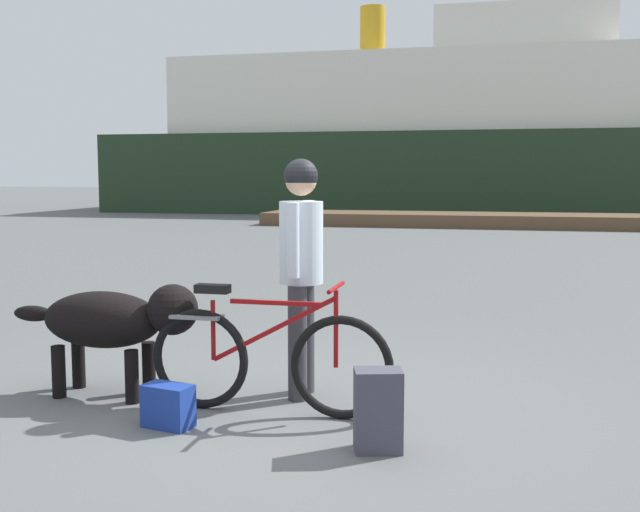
% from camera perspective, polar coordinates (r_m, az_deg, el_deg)
% --- Properties ---
extents(ground_plane, '(160.00, 160.00, 0.00)m').
position_cam_1_polar(ground_plane, '(5.46, -3.34, -11.36)').
color(ground_plane, '#595B5B').
extents(bicycle, '(1.72, 0.44, 0.91)m').
position_cam_1_polar(bicycle, '(5.27, -3.96, -7.67)').
color(bicycle, black).
rests_on(bicycle, ground_plane).
extents(person_cyclist, '(0.32, 0.53, 1.75)m').
position_cam_1_polar(person_cyclist, '(5.55, -1.42, 0.15)').
color(person_cyclist, '#333338').
rests_on(person_cyclist, ground_plane).
extents(dog, '(1.48, 0.49, 0.85)m').
position_cam_1_polar(dog, '(5.82, -15.11, -4.69)').
color(dog, black).
rests_on(dog, ground_plane).
extents(backpack, '(0.32, 0.27, 0.49)m').
position_cam_1_polar(backpack, '(4.62, 4.37, -11.44)').
color(backpack, '#3F3F4C').
rests_on(backpack, ground_plane).
extents(handbag_pannier, '(0.35, 0.24, 0.28)m').
position_cam_1_polar(handbag_pannier, '(5.14, -11.30, -10.95)').
color(handbag_pannier, navy).
rests_on(handbag_pannier, ground_plane).
extents(dock_pier, '(13.45, 2.58, 0.40)m').
position_cam_1_polar(dock_pier, '(24.35, 11.65, 2.66)').
color(dock_pier, brown).
rests_on(dock_pier, ground_plane).
extents(ferry_boat, '(28.87, 8.88, 8.88)m').
position_cam_1_polar(ferry_boat, '(33.85, 9.97, 8.62)').
color(ferry_boat, '#1E331E').
rests_on(ferry_boat, ground_plane).
extents(sailboat_moored, '(8.87, 2.48, 8.02)m').
position_cam_1_polar(sailboat_moored, '(31.48, 16.85, 3.81)').
color(sailboat_moored, navy).
rests_on(sailboat_moored, ground_plane).
extents(pine_tree_far_left, '(4.15, 4.15, 9.28)m').
position_cam_1_polar(pine_tree_far_left, '(50.31, -5.52, 11.22)').
color(pine_tree_far_left, '#4C331E').
rests_on(pine_tree_far_left, ground_plane).
extents(pine_tree_center, '(3.04, 3.04, 10.83)m').
position_cam_1_polar(pine_tree_center, '(47.25, 16.00, 12.57)').
color(pine_tree_center, '#4C331E').
rests_on(pine_tree_center, ground_plane).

